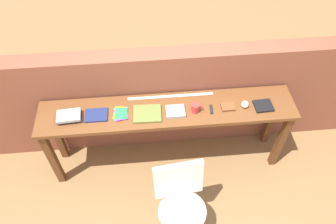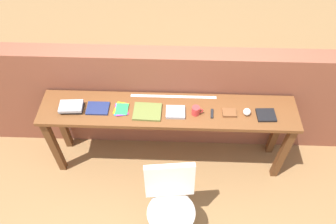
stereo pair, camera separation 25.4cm
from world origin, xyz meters
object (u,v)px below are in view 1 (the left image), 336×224
(leather_journal_brown, at_px, (228,107))
(sports_ball_small, at_px, (245,104))
(book_open_centre, at_px, (147,114))
(multitool_folded, at_px, (211,109))
(pamphlet_pile_colourful, at_px, (121,114))
(book_repair_rightmost, at_px, (263,106))
(book_stack_leftmost, at_px, (69,117))
(chair_white_moulded, at_px, (181,201))
(mug, at_px, (196,108))
(magazine_cycling, at_px, (96,115))

(leather_journal_brown, xyz_separation_m, sports_ball_small, (0.16, -0.00, 0.02))
(book_open_centre, distance_m, multitool_folded, 0.62)
(pamphlet_pile_colourful, distance_m, book_repair_rightmost, 1.38)
(leather_journal_brown, bearing_deg, book_stack_leftmost, 178.95)
(chair_white_moulded, distance_m, multitool_folded, 0.90)
(book_open_centre, xyz_separation_m, multitool_folded, (0.62, 0.00, -0.00))
(pamphlet_pile_colourful, bearing_deg, chair_white_moulded, -56.77)
(leather_journal_brown, relative_size, book_repair_rightmost, 0.74)
(pamphlet_pile_colourful, relative_size, multitool_folded, 1.70)
(pamphlet_pile_colourful, xyz_separation_m, book_repair_rightmost, (1.38, -0.03, 0.00))
(mug, bearing_deg, magazine_cycling, 178.39)
(mug, bearing_deg, chair_white_moulded, -106.35)
(book_stack_leftmost, distance_m, leather_journal_brown, 1.51)
(book_stack_leftmost, bearing_deg, magazine_cycling, 3.00)
(chair_white_moulded, relative_size, book_repair_rightmost, 5.11)
(book_stack_leftmost, bearing_deg, book_open_centre, -1.11)
(multitool_folded, distance_m, leather_journal_brown, 0.17)
(mug, bearing_deg, book_repair_rightmost, -0.47)
(chair_white_moulded, bearing_deg, pamphlet_pile_colourful, 123.23)
(book_stack_leftmost, relative_size, pamphlet_pile_colourful, 1.22)
(chair_white_moulded, relative_size, book_stack_leftmost, 3.90)
(mug, distance_m, book_repair_rightmost, 0.66)
(chair_white_moulded, height_order, magazine_cycling, magazine_cycling)
(leather_journal_brown, xyz_separation_m, book_repair_rightmost, (0.35, -0.02, -0.00))
(magazine_cycling, height_order, multitool_folded, magazine_cycling)
(book_open_centre, relative_size, leather_journal_brown, 2.04)
(mug, relative_size, leather_journal_brown, 0.85)
(book_stack_leftmost, bearing_deg, leather_journal_brown, -0.07)
(chair_white_moulded, xyz_separation_m, book_repair_rightmost, (0.88, 0.73, 0.37))
(book_open_centre, distance_m, mug, 0.46)
(pamphlet_pile_colourful, distance_m, multitool_folded, 0.87)
(multitool_folded, height_order, sports_ball_small, sports_ball_small)
(leather_journal_brown, bearing_deg, book_open_centre, 179.93)
(sports_ball_small, bearing_deg, chair_white_moulded, -133.11)
(book_stack_leftmost, relative_size, sports_ball_small, 3.20)
(book_open_centre, bearing_deg, sports_ball_small, 2.38)
(leather_journal_brown, distance_m, sports_ball_small, 0.16)
(magazine_cycling, height_order, leather_journal_brown, leather_journal_brown)
(magazine_cycling, relative_size, sports_ball_small, 2.97)
(sports_ball_small, height_order, book_repair_rightmost, sports_ball_small)
(leather_journal_brown, bearing_deg, book_repair_rightmost, -3.83)
(multitool_folded, bearing_deg, chair_white_moulded, -116.67)
(magazine_cycling, xyz_separation_m, mug, (0.94, -0.03, 0.04))
(pamphlet_pile_colourful, bearing_deg, sports_ball_small, -0.80)
(chair_white_moulded, xyz_separation_m, pamphlet_pile_colourful, (-0.50, 0.76, 0.36))
(chair_white_moulded, height_order, book_repair_rightmost, book_repair_rightmost)
(chair_white_moulded, bearing_deg, leather_journal_brown, 54.46)
(book_open_centre, distance_m, sports_ball_small, 0.94)
(chair_white_moulded, distance_m, sports_ball_small, 1.09)
(book_stack_leftmost, bearing_deg, sports_ball_small, -0.17)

